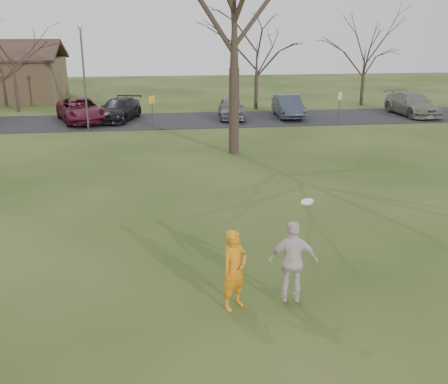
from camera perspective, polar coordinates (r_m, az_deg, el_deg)
The scene contains 14 objects.
ground at distance 11.87m, azimuth 2.69°, elevation -12.82°, with size 120.00×120.00×0.00m, color #1E380F.
parking_strip at distance 35.61m, azimuth -4.63°, elevation 7.93°, with size 62.00×6.50×0.04m, color black.
player_defender at distance 11.49m, azimuth 1.17°, elevation -8.61°, with size 0.68×0.44×1.86m, color orange.
car_2 at distance 35.99m, azimuth -15.55°, elevation 8.74°, with size 2.58×5.59×1.55m, color #561425.
car_3 at distance 36.01m, azimuth -11.58°, elevation 8.95°, with size 2.05×5.05×1.47m, color black.
car_4 at distance 35.99m, azimuth 0.82°, elevation 9.30°, with size 1.73×4.29×1.46m, color slate.
car_5 at distance 36.84m, azimuth 7.09°, elevation 9.40°, with size 1.60×4.58×1.51m, color #2E3546.
car_7 at distance 39.82m, azimuth 20.13°, elevation 9.13°, with size 2.21×5.43×1.58m, color slate.
catching_play at distance 11.63m, azimuth 7.65°, elevation -7.64°, with size 1.17×0.62×2.41m.
lamp_post at distance 32.86m, azimuth -15.34°, elevation 13.50°, with size 0.34×0.34×6.27m.
sign_yellow at distance 32.37m, azimuth -7.96°, elevation 9.40°, with size 0.35×0.35×2.08m.
sign_white at distance 34.50m, azimuth 12.68°, elevation 9.65°, with size 0.35×0.35×2.08m.
big_tree at distance 25.37m, azimuth 1.18°, elevation 19.90°, with size 9.00×9.00×14.00m, color #352821, non-canonical shape.
small_tree_row at distance 40.65m, azimuth 1.18°, elevation 14.68°, with size 55.00×5.90×8.50m.
Camera 1 is at (-1.92, -10.05, 6.02)m, focal length 41.28 mm.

